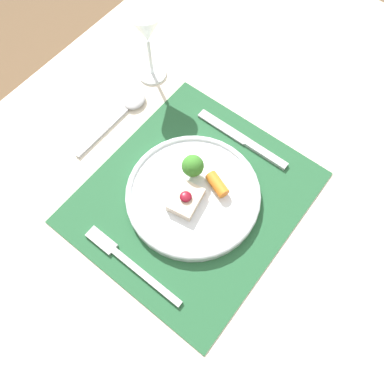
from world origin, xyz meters
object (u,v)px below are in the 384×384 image
Objects in this scene: knife at (248,143)px; wine_glass_near at (146,30)px; dinner_plate at (192,193)px; spoon at (128,107)px; fork at (126,260)px.

wine_glass_near reaches higher than knife.
wine_glass_near reaches higher than dinner_plate.
knife is at bearing -70.87° from spoon.
wine_glass_near is at bearing 83.24° from knife.
knife is 0.27m from spoon.
fork is 0.34m from spoon.
knife is at bearing -94.28° from wine_glass_near.
spoon is (-0.09, 0.26, 0.00)m from knife.
knife is at bearing -6.15° from dinner_plate.
wine_glass_near is (0.19, 0.26, 0.11)m from dinner_plate.
spoon is at bearing 71.60° from dinner_plate.
dinner_plate reaches higher than fork.
knife is 1.09× the size of spoon.
fork is 1.09× the size of spoon.
spoon is 1.17× the size of wine_glass_near.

